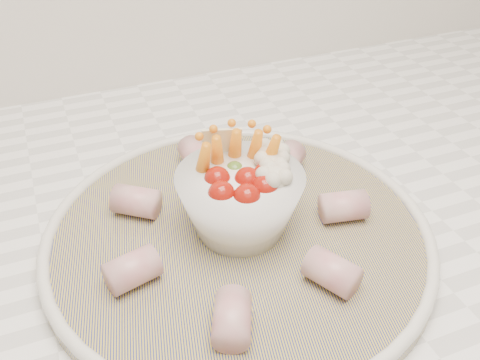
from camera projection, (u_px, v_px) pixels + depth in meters
name	position (u px, v px, depth m)	size (l,w,h in m)	color
serving_platter	(238.00, 234.00, 0.53)	(0.45, 0.45, 0.02)	navy
veggie_bowl	(242.00, 196.00, 0.51)	(0.12, 0.12, 0.10)	white
cured_meat_rolls	(237.00, 219.00, 0.52)	(0.27, 0.28, 0.03)	#AE4F5A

